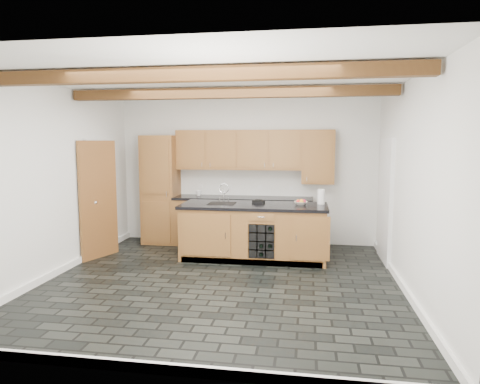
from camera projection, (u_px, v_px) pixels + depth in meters
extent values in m
plane|color=black|center=(221.00, 281.00, 6.09)|extent=(5.00, 5.00, 0.00)
plane|color=white|center=(246.00, 172.00, 8.38)|extent=(5.00, 0.00, 5.00)
plane|color=white|center=(55.00, 181.00, 6.32)|extent=(0.00, 5.00, 5.00)
plane|color=white|center=(410.00, 187.00, 5.54)|extent=(0.00, 5.00, 5.00)
plane|color=white|center=(220.00, 81.00, 5.76)|extent=(5.00, 5.00, 0.00)
cube|color=#523415|center=(198.00, 74.00, 4.60)|extent=(4.90, 0.15, 0.15)
cube|color=#523415|center=(228.00, 93.00, 6.36)|extent=(4.90, 0.15, 0.15)
cube|color=white|center=(61.00, 270.00, 6.47)|extent=(0.04, 5.00, 0.10)
cube|color=white|center=(403.00, 287.00, 5.70)|extent=(0.04, 5.00, 0.10)
cube|color=white|center=(164.00, 368.00, 3.65)|extent=(5.00, 0.04, 0.10)
cube|color=white|center=(100.00, 196.00, 7.63)|extent=(0.06, 0.94, 2.04)
cube|color=#9F6D33|center=(99.00, 200.00, 7.27)|extent=(0.31, 0.77, 2.00)
cube|color=white|center=(386.00, 200.00, 7.06)|extent=(0.06, 0.98, 2.04)
cube|color=black|center=(387.00, 201.00, 7.06)|extent=(0.02, 0.86, 1.96)
cube|color=#9F6D33|center=(161.00, 189.00, 8.38)|extent=(0.65, 0.60, 2.10)
cube|color=#9F6D33|center=(243.00, 222.00, 8.20)|extent=(2.60, 0.60, 0.88)
cube|color=black|center=(243.00, 198.00, 8.15)|extent=(2.64, 0.62, 0.05)
cube|color=white|center=(245.00, 182.00, 8.40)|extent=(2.60, 0.02, 0.52)
cube|color=#9F6D33|center=(239.00, 150.00, 8.18)|extent=(2.40, 0.35, 0.75)
cube|color=#9F6D33|center=(318.00, 157.00, 7.96)|extent=(0.60, 0.35, 1.00)
cube|color=#9F6D33|center=(254.00, 233.00, 7.27)|extent=(2.40, 0.90, 0.88)
cube|color=black|center=(254.00, 206.00, 7.21)|extent=(2.46, 0.96, 0.05)
cube|color=#9F6D33|center=(206.00, 235.00, 6.92)|extent=(0.80, 0.02, 0.70)
cube|color=#9F6D33|center=(310.00, 238.00, 6.66)|extent=(0.60, 0.02, 0.70)
cube|color=black|center=(262.00, 240.00, 6.94)|extent=(0.42, 0.30, 0.56)
cylinder|color=black|center=(262.00, 253.00, 6.93)|extent=(0.07, 0.26, 0.07)
cylinder|color=black|center=(271.00, 228.00, 6.86)|extent=(0.07, 0.26, 0.07)
cylinder|color=black|center=(271.00, 245.00, 6.89)|extent=(0.07, 0.26, 0.07)
cylinder|color=black|center=(262.00, 244.00, 6.91)|extent=(0.07, 0.26, 0.07)
cube|color=black|center=(222.00, 204.00, 7.30)|extent=(0.45, 0.40, 0.02)
cylinder|color=silver|center=(224.00, 196.00, 7.46)|extent=(0.02, 0.02, 0.20)
torus|color=silver|center=(224.00, 188.00, 7.44)|extent=(0.18, 0.02, 0.18)
cylinder|color=silver|center=(219.00, 200.00, 7.48)|extent=(0.02, 0.02, 0.08)
cylinder|color=silver|center=(228.00, 200.00, 7.46)|extent=(0.02, 0.02, 0.08)
cube|color=black|center=(258.00, 202.00, 7.36)|extent=(0.22, 0.15, 0.04)
cylinder|color=black|center=(258.00, 200.00, 7.36)|extent=(0.13, 0.13, 0.02)
imported|color=beige|center=(301.00, 203.00, 7.16)|extent=(0.24, 0.24, 0.06)
sphere|color=#BF193A|center=(304.00, 201.00, 7.15)|extent=(0.07, 0.07, 0.07)
sphere|color=orange|center=(302.00, 201.00, 7.20)|extent=(0.07, 0.07, 0.07)
sphere|color=olive|center=(298.00, 201.00, 7.19)|extent=(0.07, 0.07, 0.07)
sphere|color=red|center=(298.00, 201.00, 7.14)|extent=(0.07, 0.07, 0.07)
sphere|color=gold|center=(302.00, 202.00, 7.11)|extent=(0.07, 0.07, 0.07)
cylinder|color=white|center=(321.00, 197.00, 7.21)|extent=(0.12, 0.12, 0.25)
imported|color=white|center=(199.00, 193.00, 8.37)|extent=(0.14, 0.14, 0.11)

